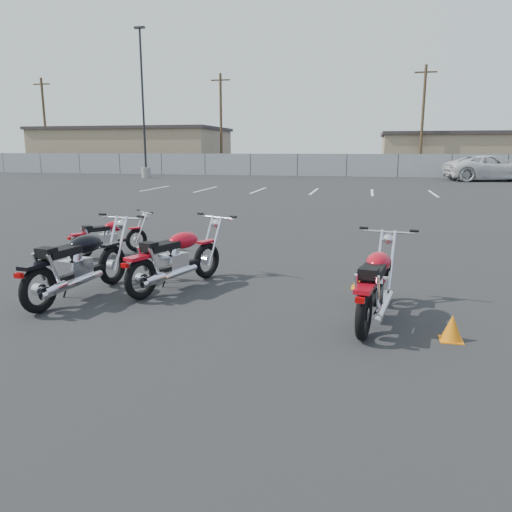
% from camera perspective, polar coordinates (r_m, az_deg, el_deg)
% --- Properties ---
extents(ground, '(120.00, 120.00, 0.00)m').
position_cam_1_polar(ground, '(7.11, -2.65, -6.05)').
color(ground, black).
rests_on(ground, ground).
extents(motorcycle_front_red, '(1.35, 1.65, 0.89)m').
position_cam_1_polar(motorcycle_front_red, '(10.96, -16.41, 2.12)').
color(motorcycle_front_red, black).
rests_on(motorcycle_front_red, ground).
extents(motorcycle_second_black, '(0.90, 2.32, 1.14)m').
position_cam_1_polar(motorcycle_second_black, '(7.97, -19.65, -0.89)').
color(motorcycle_second_black, black).
rests_on(motorcycle_second_black, ground).
extents(motorcycle_third_red, '(1.26, 2.20, 1.09)m').
position_cam_1_polar(motorcycle_third_red, '(8.12, -9.11, -0.24)').
color(motorcycle_third_red, black).
rests_on(motorcycle_third_red, ground).
extents(motorcycle_rear_red, '(0.86, 2.19, 1.08)m').
position_cam_1_polar(motorcycle_rear_red, '(6.70, 13.52, -3.16)').
color(motorcycle_rear_red, black).
rests_on(motorcycle_rear_red, ground).
extents(training_cone_near, '(0.27, 0.27, 0.33)m').
position_cam_1_polar(training_cone_near, '(8.25, 11.82, -2.56)').
color(training_cone_near, orange).
rests_on(training_cone_near, ground).
extents(training_cone_far, '(0.27, 0.27, 0.32)m').
position_cam_1_polar(training_cone_far, '(6.37, 21.49, -7.63)').
color(training_cone_far, orange).
rests_on(training_cone_far, ground).
extents(light_pole_west, '(0.80, 0.70, 10.88)m').
position_cam_1_polar(light_pole_west, '(39.78, -12.61, 12.85)').
color(light_pole_west, gray).
rests_on(light_pole_west, ground).
extents(chainlink_fence, '(80.06, 0.06, 1.80)m').
position_cam_1_polar(chainlink_fence, '(41.57, 10.31, 10.18)').
color(chainlink_fence, gray).
rests_on(chainlink_fence, ground).
extents(tan_building_west, '(18.40, 10.40, 4.30)m').
position_cam_1_polar(tan_building_west, '(54.03, -13.80, 11.78)').
color(tan_building_west, '#8D795B').
rests_on(tan_building_west, ground).
extents(tan_building_east, '(14.40, 9.40, 3.70)m').
position_cam_1_polar(tan_building_east, '(51.17, 22.28, 10.90)').
color(tan_building_east, '#8D795B').
rests_on(tan_building_east, ground).
extents(utility_pole_a, '(1.80, 0.24, 9.00)m').
position_cam_1_polar(utility_pole_a, '(55.57, -22.99, 13.80)').
color(utility_pole_a, '#3F2F1D').
rests_on(utility_pole_a, ground).
extents(utility_pole_b, '(1.80, 0.24, 9.00)m').
position_cam_1_polar(utility_pole_b, '(48.57, -4.02, 15.07)').
color(utility_pole_b, '#3F2F1D').
rests_on(utility_pole_b, ground).
extents(utility_pole_c, '(1.80, 0.24, 9.00)m').
position_cam_1_polar(utility_pole_c, '(45.77, 18.51, 14.67)').
color(utility_pole_c, '#3F2F1D').
rests_on(utility_pole_c, ground).
extents(parking_line_stripes, '(15.12, 4.00, 0.01)m').
position_cam_1_polar(parking_line_stripes, '(26.95, 3.45, 7.44)').
color(parking_line_stripes, silver).
rests_on(parking_line_stripes, ground).
extents(white_van, '(4.22, 7.74, 2.78)m').
position_cam_1_polar(white_van, '(38.90, 25.45, 9.81)').
color(white_van, silver).
rests_on(white_van, ground).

